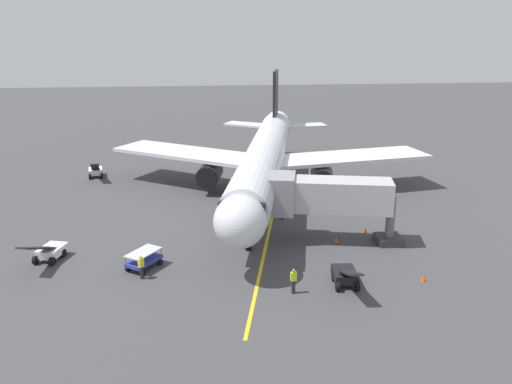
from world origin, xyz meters
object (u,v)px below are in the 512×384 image
(airplane, at_px, (265,158))
(ground_crew_loader, at_px, (141,267))
(baggage_cart_starboard_side, at_px, (144,260))
(safety_cone_nose_right, at_px, (336,239))
(safety_cone_nose_left, at_px, (366,231))
(safety_cone_wing_starboard, at_px, (46,244))
(ground_crew_marshaller, at_px, (293,281))
(belt_loader_portside, at_px, (345,275))
(ground_crew_wing_walker, at_px, (282,210))
(belt_loader_near_nose, at_px, (96,171))
(belt_loader_rear_apron, at_px, (50,251))
(jet_bridge, at_px, (319,196))
(safety_cone_wing_port, at_px, (423,277))

(airplane, distance_m, ground_crew_loader, 20.78)
(baggage_cart_starboard_side, relative_size, safety_cone_nose_right, 5.33)
(safety_cone_nose_left, bearing_deg, safety_cone_nose_right, 26.16)
(safety_cone_wing_starboard, bearing_deg, safety_cone_nose_left, 179.65)
(ground_crew_marshaller, relative_size, belt_loader_portside, 0.37)
(safety_cone_nose_right, bearing_deg, ground_crew_wing_walker, -58.67)
(belt_loader_near_nose, relative_size, belt_loader_rear_apron, 1.00)
(jet_bridge, bearing_deg, ground_crew_marshaller, 67.48)
(safety_cone_nose_left, bearing_deg, belt_loader_near_nose, -38.84)
(jet_bridge, xyz_separation_m, ground_crew_wing_walker, (2.12, -5.14, -2.88))
(ground_crew_wing_walker, height_order, safety_cone_wing_starboard, ground_crew_wing_walker)
(belt_loader_portside, distance_m, belt_loader_rear_apron, 21.61)
(baggage_cart_starboard_side, distance_m, safety_cone_wing_starboard, 9.33)
(ground_crew_wing_walker, bearing_deg, belt_loader_portside, 99.72)
(jet_bridge, height_order, safety_cone_nose_right, jet_bridge)
(safety_cone_nose_right, relative_size, safety_cone_wing_port, 1.00)
(ground_crew_wing_walker, xyz_separation_m, safety_cone_wing_port, (-7.65, 13.02, -0.61))
(belt_loader_portside, xyz_separation_m, safety_cone_wing_starboard, (21.68, -8.82, -0.44))
(jet_bridge, height_order, belt_loader_portside, jet_bridge)
(ground_crew_wing_walker, bearing_deg, belt_loader_rear_apron, 19.98)
(ground_crew_wing_walker, bearing_deg, safety_cone_wing_port, 120.42)
(jet_bridge, xyz_separation_m, baggage_cart_starboard_side, (13.54, 3.72, -3.11))
(jet_bridge, distance_m, ground_crew_marshaller, 9.71)
(ground_crew_wing_walker, height_order, baggage_cart_starboard_side, ground_crew_wing_walker)
(belt_loader_near_nose, bearing_deg, jet_bridge, 134.87)
(ground_crew_marshaller, height_order, safety_cone_wing_port, ground_crew_marshaller)
(belt_loader_near_nose, xyz_separation_m, safety_cone_nose_left, (-25.64, 20.64, -0.44))
(ground_crew_loader, bearing_deg, jet_bridge, -158.30)
(jet_bridge, bearing_deg, belt_loader_rear_apron, 4.38)
(airplane, relative_size, ground_crew_marshaller, 23.41)
(jet_bridge, distance_m, belt_loader_rear_apron, 20.88)
(safety_cone_nose_right, bearing_deg, safety_cone_wing_starboard, -3.93)
(ground_crew_loader, distance_m, safety_cone_wing_port, 19.24)
(jet_bridge, bearing_deg, safety_cone_wing_starboard, -2.65)
(ground_crew_wing_walker, relative_size, ground_crew_loader, 1.00)
(jet_bridge, distance_m, safety_cone_wing_port, 10.24)
(jet_bridge, bearing_deg, belt_loader_portside, 90.74)
(ground_crew_marshaller, relative_size, ground_crew_wing_walker, 1.00)
(safety_cone_nose_right, bearing_deg, jet_bridge, -22.96)
(belt_loader_portside, height_order, belt_loader_rear_apron, same)
(ground_crew_marshaller, distance_m, baggage_cart_starboard_side, 11.10)
(ground_crew_wing_walker, bearing_deg, safety_cone_wing_starboard, 12.01)
(belt_loader_rear_apron, bearing_deg, safety_cone_nose_left, -174.43)
(ground_crew_loader, relative_size, belt_loader_rear_apron, 0.36)
(ground_crew_loader, distance_m, belt_loader_near_nose, 28.00)
(airplane, distance_m, safety_cone_wing_port, 22.04)
(safety_cone_nose_right, xyz_separation_m, safety_cone_wing_starboard, (22.94, -1.58, 0.00))
(safety_cone_nose_left, bearing_deg, airplane, -57.87)
(safety_cone_wing_starboard, bearing_deg, safety_cone_wing_port, 161.86)
(belt_loader_near_nose, relative_size, safety_cone_nose_right, 8.58)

